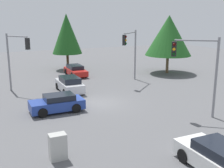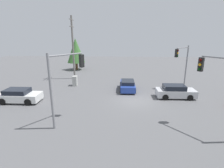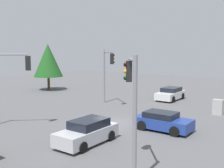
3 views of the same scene
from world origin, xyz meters
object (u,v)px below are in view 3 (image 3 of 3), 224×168
Objects in this scene: traffic_signal_main at (107,67)px; electrical_cabinet at (218,107)px; sedan_silver at (87,132)px; traffic_signal_aux at (0,76)px; traffic_signal_cross at (132,94)px; sedan_white at (171,94)px; sedan_blue at (163,121)px.

traffic_signal_main reaches higher than electrical_cabinet.
sedan_silver is 8.06m from traffic_signal_aux.
traffic_signal_main is 16.44m from traffic_signal_cross.
traffic_signal_aux is at bearing -57.09° from traffic_signal_main.
sedan_silver reaches higher than sedan_white.
electrical_cabinet is at bearing 7.80° from traffic_signal_aux.
traffic_signal_main is (-6.33, 10.48, 3.19)m from sedan_silver.
traffic_signal_main is at bearing 2.29° from traffic_signal_cross.
traffic_signal_cross is (6.57, -18.88, 3.07)m from sedan_white.
sedan_silver is 0.76× the size of traffic_signal_aux.
traffic_signal_cross reaches higher than sedan_blue.
sedan_silver is (2.15, -16.93, 0.02)m from sedan_white.
sedan_silver is at bearing -33.03° from traffic_signal_aux.
traffic_signal_main is 1.02× the size of traffic_signal_aux.
traffic_signal_cross reaches higher than sedan_silver.
traffic_signal_aux is at bearing 47.48° from traffic_signal_cross.
traffic_signal_aux is at bearing -56.80° from sedan_blue.
electrical_cabinet is at bearing -38.22° from traffic_signal_cross.
sedan_silver is at bearing -108.97° from electrical_cabinet.
electrical_cabinet is (10.66, 2.12, -3.22)m from traffic_signal_main.
traffic_signal_cross is at bearing -89.65° from electrical_cabinet.
sedan_white is 0.75× the size of traffic_signal_main.
sedan_white reaches higher than electrical_cabinet.
electrical_cabinet is (11.65, 13.74, -3.21)m from traffic_signal_aux.
traffic_signal_main is at bearing 57.00° from sedan_white.
sedan_silver is 0.77× the size of traffic_signal_cross.
traffic_signal_cross is 0.98× the size of traffic_signal_aux.
sedan_blue is at bearing -23.91° from traffic_signal_cross.
traffic_signal_main is 4.19× the size of electrical_cabinet.
traffic_signal_main is (-4.19, -6.45, 3.21)m from sedan_white.
traffic_signal_aux is 18.30m from electrical_cabinet.
traffic_signal_main is (-8.86, 5.18, 3.25)m from sedan_blue.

